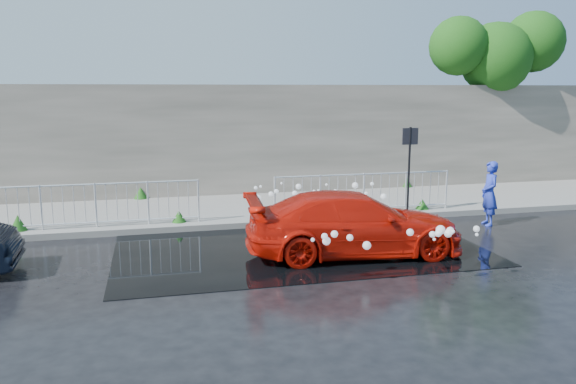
# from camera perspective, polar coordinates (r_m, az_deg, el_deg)

# --- Properties ---
(ground) EXTENTS (90.00, 90.00, 0.00)m
(ground) POSITION_cam_1_polar(r_m,az_deg,el_deg) (11.70, -0.23, -7.00)
(ground) COLOR black
(ground) RESTS_ON ground
(pavement) EXTENTS (30.00, 4.00, 0.15)m
(pavement) POSITION_cam_1_polar(r_m,az_deg,el_deg) (16.43, -4.28, -1.67)
(pavement) COLOR slate
(pavement) RESTS_ON ground
(curb) EXTENTS (30.00, 0.25, 0.16)m
(curb) POSITION_cam_1_polar(r_m,az_deg,el_deg) (14.51, -2.98, -3.25)
(curb) COLOR slate
(curb) RESTS_ON ground
(retaining_wall) EXTENTS (30.00, 0.60, 3.50)m
(retaining_wall) POSITION_cam_1_polar(r_m,az_deg,el_deg) (18.31, -5.49, 5.32)
(retaining_wall) COLOR #565249
(retaining_wall) RESTS_ON pavement
(puddle) EXTENTS (8.00, 5.00, 0.01)m
(puddle) POSITION_cam_1_polar(r_m,az_deg,el_deg) (12.74, 0.92, -5.51)
(puddle) COLOR black
(puddle) RESTS_ON ground
(sign_post) EXTENTS (0.45, 0.06, 2.50)m
(sign_post) POSITION_cam_1_polar(r_m,az_deg,el_deg) (15.62, 12.24, 3.63)
(sign_post) COLOR black
(sign_post) RESTS_ON ground
(tree) EXTENTS (5.12, 2.55, 6.29)m
(tree) POSITION_cam_1_polar(r_m,az_deg,el_deg) (22.00, 20.55, 13.21)
(tree) COLOR #332114
(tree) RESTS_ON ground
(railing_left) EXTENTS (5.05, 0.05, 1.10)m
(railing_left) POSITION_cam_1_polar(r_m,az_deg,el_deg) (14.54, -18.96, -1.13)
(railing_left) COLOR silver
(railing_left) RESTS_ON pavement
(railing_right) EXTENTS (5.05, 0.05, 1.10)m
(railing_right) POSITION_cam_1_polar(r_m,az_deg,el_deg) (15.52, 7.70, 0.03)
(railing_right) COLOR silver
(railing_right) RESTS_ON pavement
(weeds) EXTENTS (12.17, 3.93, 0.39)m
(weeds) POSITION_cam_1_polar(r_m,az_deg,el_deg) (15.82, -5.63, -1.25)
(weeds) COLOR #154311
(weeds) RESTS_ON pavement
(water_spray) EXTENTS (3.69, 5.63, 1.01)m
(water_spray) POSITION_cam_1_polar(r_m,az_deg,el_deg) (12.96, 5.43, -2.04)
(water_spray) COLOR white
(water_spray) RESTS_ON ground
(red_car) EXTENTS (4.77, 2.23, 1.35)m
(red_car) POSITION_cam_1_polar(r_m,az_deg,el_deg) (12.07, 6.73, -3.21)
(red_car) COLOR #B61207
(red_car) RESTS_ON ground
(person) EXTENTS (0.51, 0.67, 1.68)m
(person) POSITION_cam_1_polar(r_m,az_deg,el_deg) (15.45, 19.79, -0.14)
(person) COLOR #2334B2
(person) RESTS_ON ground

